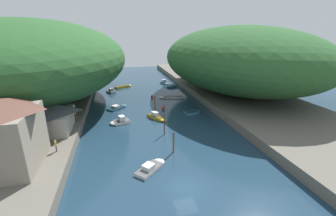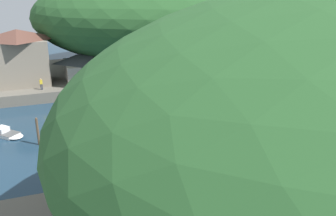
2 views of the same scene
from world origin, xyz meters
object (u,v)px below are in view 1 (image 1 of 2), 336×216
Objects in this scene: boat_far_right_bank at (120,121)px; person_on_quay at (75,117)px; boat_red_skiff at (170,97)px; boat_open_rowboat at (110,91)px; boat_moored_right at (124,86)px; boathouse_shed at (46,115)px; person_by_boathouse at (56,145)px; boat_yellow_tender at (117,107)px; channel_buoy_far at (152,96)px; waterfront_building at (5,133)px; boat_near_quay at (157,117)px; boat_navy_launch at (151,167)px; boat_cabin_cruiser at (193,112)px; boat_mid_channel at (164,83)px; boat_far_upstream at (171,86)px; channel_buoy_near at (163,108)px.

boat_far_right_bank is 2.40× the size of person_on_quay.
person_on_quay is (-21.10, -16.40, 2.35)m from boat_red_skiff.
boat_moored_right is (4.07, 5.72, -0.11)m from boat_open_rowboat.
boathouse_shed reaches higher than person_by_boathouse.
boat_far_right_bank is 0.82× the size of boat_yellow_tender.
waterfront_building is at bearing -124.81° from channel_buoy_far.
boat_near_quay is 15.16m from person_on_quay.
boat_near_quay is (3.85, 17.04, 0.12)m from boat_navy_launch.
boat_yellow_tender is (12.29, 23.69, -5.54)m from waterfront_building.
boat_cabin_cruiser is at bearing 31.00° from waterfront_building.
boat_yellow_tender is (-2.35, -20.75, -0.04)m from boat_moored_right.
boat_near_quay is at bearing -95.50° from channel_buoy_far.
channel_buoy_far is (-6.73, 13.89, 0.12)m from boat_cabin_cruiser.
waterfront_building reaches higher than boat_navy_launch.
boat_yellow_tender is at bearing -142.09° from channel_buoy_far.
boat_red_skiff is 1.34× the size of boat_yellow_tender.
boat_mid_channel is 0.77× the size of boat_yellow_tender.
person_on_quay reaches higher than boat_moored_right.
boat_yellow_tender is (-7.61, 8.56, -0.14)m from boat_near_quay.
boathouse_shed is at bearing -86.85° from boat_cabin_cruiser.
boat_open_rowboat is at bearing -66.40° from boat_moored_right.
boat_red_skiff is at bearing 71.39° from boat_mid_channel.
boat_far_right_bank is at bearing -91.67° from boat_cabin_cruiser.
boat_far_upstream is (28.08, 31.12, -3.77)m from boathouse_shed.
waterfront_building is 1.90× the size of boat_navy_launch.
channel_buoy_near is at bearing -84.31° from channel_buoy_far.
boat_open_rowboat is at bearing 123.35° from channel_buoy_near.
boat_near_quay reaches higher than boat_open_rowboat.
channel_buoy_near is (9.86, 6.28, -0.02)m from boat_far_right_bank.
boat_far_upstream is (16.82, 26.98, -0.11)m from boat_far_right_bank.
person_by_boathouse is at bearing -69.82° from boat_cabin_cruiser.
boat_mid_channel is at bearing -134.57° from boat_near_quay.
boat_near_quay is at bearing -101.83° from boat_open_rowboat.
boathouse_shed is 1.82× the size of boat_navy_launch.
channel_buoy_far reaches higher than boat_red_skiff.
channel_buoy_far is (9.12, 7.10, 0.08)m from boat_yellow_tender.
boat_yellow_tender is at bearing 144.30° from boat_navy_launch.
boat_open_rowboat is (-9.34, 23.59, 0.02)m from boat_near_quay.
boathouse_shed is 23.83m from channel_buoy_near.
boathouse_shed is 27.91m from boat_cabin_cruiser.
boathouse_shed is at bearing 82.85° from waterfront_building.
boathouse_shed is at bearing 103.50° from person_on_quay.
boat_near_quay is at bearing 123.21° from boat_navy_launch.
boat_far_upstream reaches higher than boat_cabin_cruiser.
person_by_boathouse is (-8.13, -21.11, 2.29)m from boat_yellow_tender.
boathouse_shed is 36.85m from boat_moored_right.
boat_open_rowboat is 3.52× the size of channel_buoy_near.
person_by_boathouse is (-8.40, -11.86, 2.12)m from boat_far_right_bank.
person_on_quay is 10.49m from person_by_boathouse.
person_by_boathouse is at bearing 128.86° from boat_far_upstream.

